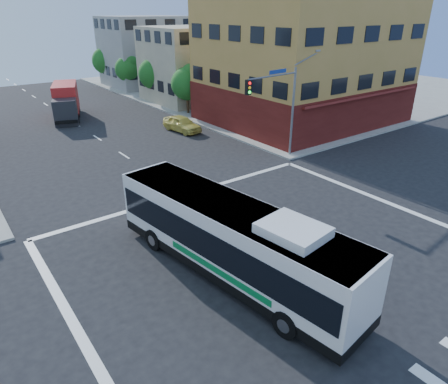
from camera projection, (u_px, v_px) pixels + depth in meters
ground at (290, 263)px, 18.85m from camera, size 120.00×120.00×0.00m
sidewalk_ne at (289, 84)px, 63.30m from camera, size 50.00×50.00×0.15m
corner_building_ne at (304, 63)px, 40.69m from camera, size 18.10×15.44×14.00m
building_east_near at (197, 64)px, 50.96m from camera, size 12.06×10.06×9.00m
building_east_far at (147, 51)px, 60.97m from camera, size 12.06×10.06×10.00m
signal_mast_ne at (279, 97)px, 29.43m from camera, size 7.91×1.13×8.07m
street_tree_a at (188, 82)px, 44.17m from camera, size 3.60×3.60×5.53m
street_tree_b at (154, 72)px, 49.94m from camera, size 3.80×3.80×5.79m
street_tree_c at (128, 67)px, 55.90m from camera, size 3.40×3.40×5.29m
street_tree_d at (106, 59)px, 61.57m from camera, size 4.00×4.00×6.03m
transit_bus at (231, 239)px, 17.31m from camera, size 4.42×13.00×3.77m
box_truck at (66, 102)px, 43.19m from camera, size 4.75×8.25×3.57m
parked_car at (182, 124)px, 38.83m from camera, size 2.37×4.63×1.51m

